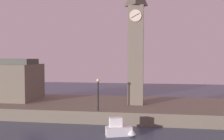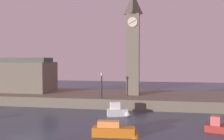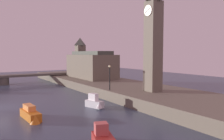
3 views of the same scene
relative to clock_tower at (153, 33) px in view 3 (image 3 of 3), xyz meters
name	(u,v)px [view 3 (image 3 of 3)]	position (x,y,z in m)	size (l,w,h in m)	color
far_embankment	(124,89)	(-7.82, 0.52, -9.15)	(70.00, 12.00, 1.50)	#6B6051
clock_tower	(153,33)	(0.00, 0.00, 0.00)	(2.19, 2.24, 16.25)	#6B6051
parliament_hall	(90,64)	(-21.88, 1.04, -5.41)	(13.80, 6.43, 9.38)	#6B6051
bridge_span	(2,78)	(-30.98, -16.24, -8.33)	(2.64, 33.18, 2.14)	#5B544C
streetlamp	(110,75)	(-4.12, -4.84, -6.06)	(0.36, 0.36, 3.75)	black
boat_dinghy_red	(105,139)	(9.98, -14.13, -9.40)	(3.48, 2.13, 1.61)	maroon
boat_ferry_white	(95,103)	(-1.07, -9.01, -9.26)	(3.20, 1.73, 1.78)	silver
boat_patrol_orange	(31,114)	(-0.04, -17.25, -9.35)	(4.54, 1.43, 1.45)	orange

